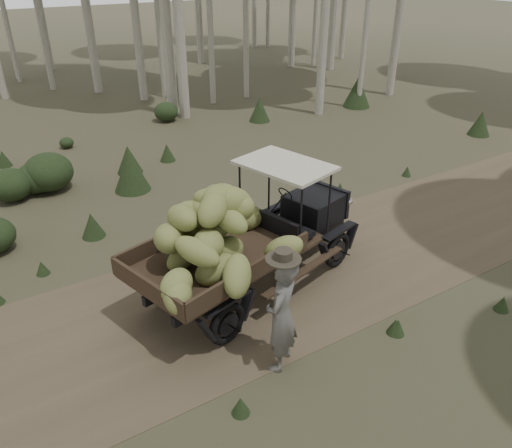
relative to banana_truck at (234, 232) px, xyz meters
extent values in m
plane|color=#473D2B|center=(2.10, 0.07, -1.44)|extent=(120.00, 120.00, 0.00)
cube|color=brown|center=(2.10, 0.07, -1.44)|extent=(70.00, 4.00, 0.01)
cube|color=black|center=(2.31, 0.71, -0.43)|extent=(1.23, 1.20, 0.56)
cube|color=black|center=(2.85, 0.86, -0.43)|extent=(0.37, 1.00, 0.63)
cube|color=black|center=(0.94, 0.34, -0.33)|extent=(0.45, 1.39, 0.56)
cube|color=#38281C|center=(-0.43, -0.04, -0.43)|extent=(3.22, 2.51, 0.08)
cube|color=#38281C|center=(-0.67, 0.84, -0.25)|extent=(2.75, 0.81, 0.32)
cube|color=#38281C|center=(-0.18, -0.92, -0.25)|extent=(2.75, 0.81, 0.32)
cube|color=#38281C|center=(-1.79, -0.42, -0.25)|extent=(0.54, 1.78, 0.32)
cube|color=beige|center=(1.36, 0.45, 0.81)|extent=(1.58, 1.97, 0.06)
cube|color=black|center=(0.50, 0.61, -0.81)|extent=(4.52, 1.34, 0.18)
cube|color=black|center=(0.70, -0.13, -0.81)|extent=(4.52, 1.34, 0.18)
torus|color=black|center=(1.90, 1.44, -1.06)|extent=(0.78, 0.34, 0.77)
torus|color=black|center=(2.33, -0.12, -1.06)|extent=(0.78, 0.34, 0.77)
torus|color=black|center=(-1.13, 0.61, -1.06)|extent=(0.78, 0.34, 0.77)
torus|color=black|center=(-0.70, -0.96, -1.06)|extent=(0.78, 0.34, 0.77)
sphere|color=beige|center=(2.81, 1.32, -0.38)|extent=(0.18, 0.18, 0.18)
sphere|color=beige|center=(3.05, 0.44, -0.38)|extent=(0.18, 0.18, 0.18)
ellipsoid|color=olive|center=(-0.68, -0.61, -0.20)|extent=(0.86, 0.53, 0.65)
ellipsoid|color=olive|center=(-0.68, 0.32, 0.17)|extent=(0.79, 0.85, 0.60)
ellipsoid|color=olive|center=(-0.65, 0.21, 0.43)|extent=(0.88, 0.75, 0.66)
ellipsoid|color=olive|center=(-0.17, -0.09, 0.68)|extent=(1.04, 0.78, 0.66)
ellipsoid|color=olive|center=(-1.43, -0.76, -0.13)|extent=(0.84, 0.80, 0.57)
ellipsoid|color=olive|center=(-0.27, 0.22, 0.12)|extent=(0.82, 0.61, 0.65)
ellipsoid|color=olive|center=(-0.91, 0.07, 0.50)|extent=(0.48, 0.84, 0.57)
ellipsoid|color=olive|center=(-0.24, 0.06, 0.68)|extent=(0.55, 0.87, 0.64)
ellipsoid|color=olive|center=(-1.00, 0.00, -0.19)|extent=(0.79, 0.60, 0.48)
ellipsoid|color=olive|center=(-1.18, 0.06, 0.20)|extent=(0.75, 0.96, 0.70)
ellipsoid|color=olive|center=(-0.24, -0.27, 0.45)|extent=(0.65, 0.94, 0.59)
ellipsoid|color=olive|center=(-0.50, -0.22, 0.68)|extent=(0.94, 0.88, 0.68)
ellipsoid|color=olive|center=(-1.48, -0.88, -0.20)|extent=(0.70, 0.91, 0.67)
ellipsoid|color=olive|center=(-0.97, -0.55, 0.20)|extent=(0.82, 0.96, 0.61)
ellipsoid|color=olive|center=(-0.48, 0.19, 0.47)|extent=(0.77, 0.92, 0.66)
ellipsoid|color=olive|center=(-0.28, -0.05, 0.75)|extent=(0.79, 0.60, 0.51)
ellipsoid|color=olive|center=(-0.25, -0.24, -0.15)|extent=(0.82, 0.74, 0.56)
ellipsoid|color=olive|center=(-0.72, -0.42, 0.18)|extent=(0.83, 0.83, 0.53)
ellipsoid|color=olive|center=(0.01, -0.11, 0.53)|extent=(0.67, 0.93, 0.72)
ellipsoid|color=olive|center=(-0.35, 0.05, 0.69)|extent=(0.78, 0.75, 0.45)
ellipsoid|color=olive|center=(0.67, 0.65, -0.20)|extent=(0.67, 0.53, 0.49)
ellipsoid|color=olive|center=(-0.56, -1.08, -0.08)|extent=(0.87, 0.98, 0.77)
ellipsoid|color=olive|center=(0.51, -0.78, -0.11)|extent=(0.91, 0.86, 0.71)
imported|color=#595651|center=(-0.24, -1.84, -0.47)|extent=(0.85, 0.80, 1.94)
cylinder|color=#332D23|center=(-0.24, -1.84, 0.52)|extent=(0.73, 0.73, 0.03)
cylinder|color=#332D23|center=(-0.24, -1.84, 0.59)|extent=(0.36, 0.36, 0.16)
cone|color=#233319|center=(10.89, 8.83, -0.81)|extent=(1.14, 1.14, 1.26)
ellipsoid|color=#233319|center=(-0.70, 10.07, -1.26)|extent=(0.45, 0.45, 0.36)
cone|color=#233319|center=(0.03, 5.73, -0.90)|extent=(0.98, 0.98, 1.09)
ellipsoid|color=#233319|center=(-2.20, 6.93, -1.02)|extent=(1.04, 1.04, 0.83)
cone|color=#233319|center=(-2.70, 9.44, -1.20)|extent=(0.44, 0.44, 0.49)
cone|color=#233319|center=(1.70, 7.25, -1.17)|extent=(0.49, 0.49, 0.54)
ellipsoid|color=#233319|center=(-1.86, 6.89, -0.91)|extent=(1.29, 1.29, 1.03)
ellipsoid|color=#233319|center=(-2.85, 6.77, -1.01)|extent=(1.06, 1.06, 0.85)
cone|color=#233319|center=(12.08, 3.74, -1.02)|extent=(0.77, 0.77, 0.85)
cone|color=#233319|center=(0.38, 6.95, -1.03)|extent=(0.75, 0.75, 0.83)
ellipsoid|color=#233319|center=(3.29, 11.12, -1.07)|extent=(0.90, 0.90, 0.72)
cone|color=#233319|center=(6.34, 9.26, -0.99)|extent=(0.81, 0.81, 0.90)
cone|color=#233319|center=(-1.60, 3.75, -1.15)|extent=(0.53, 0.53, 0.59)
cone|color=#233319|center=(-2.91, 2.77, -1.29)|extent=(0.27, 0.27, 0.30)
cone|color=#233319|center=(1.83, -2.27, -1.29)|extent=(0.27, 0.27, 0.30)
cone|color=#233319|center=(0.55, 2.45, -1.29)|extent=(0.27, 0.27, 0.30)
cone|color=#233319|center=(7.13, 2.46, -1.29)|extent=(0.27, 0.27, 0.30)
cone|color=#233319|center=(1.85, -2.30, -1.29)|extent=(0.27, 0.27, 0.30)
cone|color=#233319|center=(4.71, 2.58, -1.29)|extent=(0.27, 0.27, 0.30)
cone|color=#233319|center=(-1.25, -2.34, -1.29)|extent=(0.27, 0.27, 0.30)
cone|color=#233319|center=(0.34, 2.44, -1.29)|extent=(0.27, 0.27, 0.30)
cone|color=#233319|center=(3.95, -2.84, -1.29)|extent=(0.27, 0.27, 0.30)
camera|label=1|loc=(-3.65, -6.63, 4.30)|focal=35.00mm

